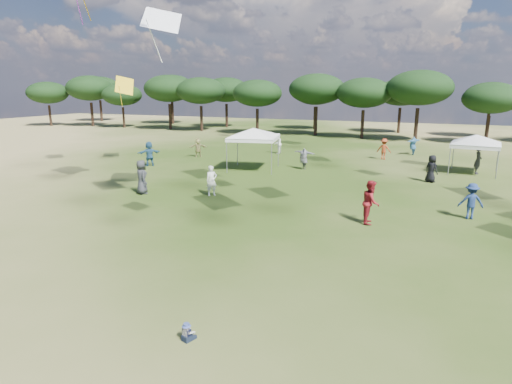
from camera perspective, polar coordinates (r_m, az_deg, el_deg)
tree_line at (r=53.26m, az=20.13°, el=12.64°), size 108.78×17.63×7.77m
tent_left at (r=30.32m, az=-0.34°, el=8.30°), size 6.53×6.53×3.27m
tent_right at (r=32.66m, az=27.34°, el=6.62°), size 6.05×6.05×2.95m
toddler at (r=10.56m, az=-9.14°, el=-18.04°), size 0.33×0.36×0.45m
festival_crowd at (r=29.71m, az=9.81°, el=4.14°), size 28.97×22.77×1.90m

